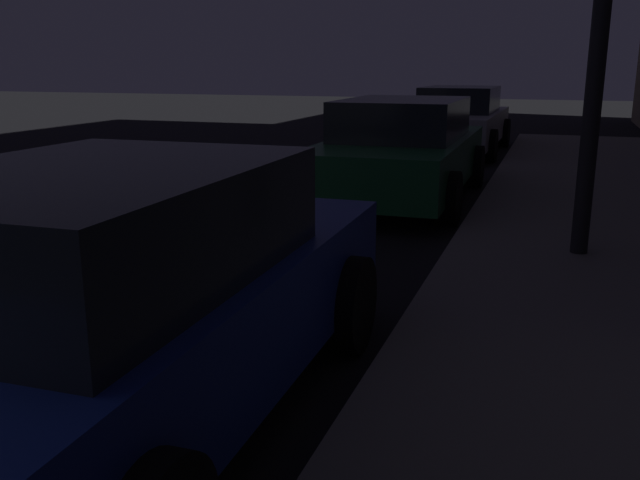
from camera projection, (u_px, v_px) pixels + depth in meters
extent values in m
cube|color=navy|center=(128.00, 320.00, 3.68)|extent=(1.83, 4.11, 0.64)
cube|color=#1E2328|center=(93.00, 224.00, 3.32)|extent=(1.58, 2.23, 0.56)
cylinder|color=black|center=(123.00, 279.00, 5.17)|extent=(0.23, 0.66, 0.66)
cylinder|color=black|center=(350.00, 304.00, 4.64)|extent=(0.23, 0.66, 0.66)
cube|color=#19592D|center=(401.00, 160.00, 9.83)|extent=(1.85, 4.58, 0.64)
cube|color=#1E2328|center=(403.00, 119.00, 9.72)|extent=(1.61, 2.38, 0.56)
cylinder|color=black|center=(365.00, 161.00, 11.47)|extent=(0.23, 0.66, 0.66)
cylinder|color=black|center=(476.00, 166.00, 10.91)|extent=(0.23, 0.66, 0.66)
cylinder|color=black|center=(308.00, 190.00, 8.88)|extent=(0.23, 0.66, 0.66)
cylinder|color=black|center=(450.00, 198.00, 8.31)|extent=(0.23, 0.66, 0.66)
cube|color=#B7B7BF|center=(459.00, 126.00, 15.19)|extent=(1.79, 4.60, 0.64)
cube|color=#1E2328|center=(460.00, 100.00, 15.06)|extent=(1.55, 2.13, 0.56)
cylinder|color=black|center=(431.00, 130.00, 16.83)|extent=(0.23, 0.66, 0.66)
cylinder|color=black|center=(504.00, 133.00, 16.26)|extent=(0.23, 0.66, 0.66)
cylinder|color=black|center=(405.00, 142.00, 14.25)|extent=(0.23, 0.66, 0.66)
cylinder|color=black|center=(491.00, 146.00, 13.67)|extent=(0.23, 0.66, 0.66)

